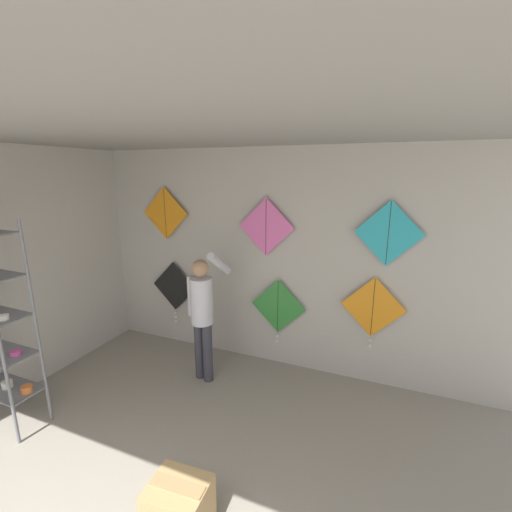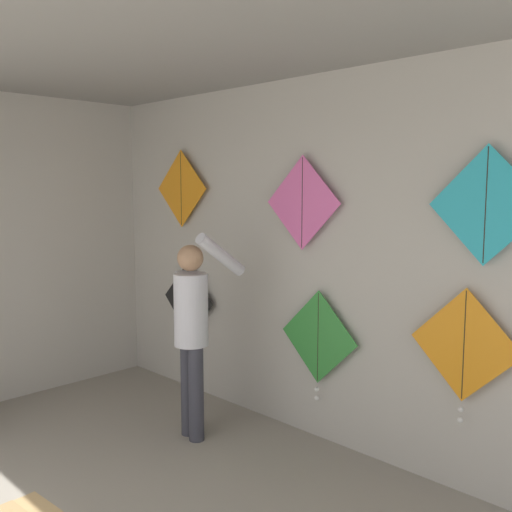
{
  "view_description": "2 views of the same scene",
  "coord_description": "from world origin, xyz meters",
  "px_view_note": "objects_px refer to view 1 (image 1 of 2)",
  "views": [
    {
      "loc": [
        1.45,
        -0.27,
        2.5
      ],
      "look_at": [
        -0.05,
        3.4,
        1.53
      ],
      "focal_mm": 24.0,
      "sensor_mm": 36.0,
      "label": 1
    },
    {
      "loc": [
        2.81,
        0.29,
        1.97
      ],
      "look_at": [
        -0.27,
        3.4,
        1.43
      ],
      "focal_mm": 40.0,
      "sensor_mm": 36.0,
      "label": 2
    }
  ],
  "objects_px": {
    "kite_4": "(266,227)",
    "kite_1": "(278,308)",
    "kite_2": "(373,309)",
    "kite_5": "(389,234)",
    "cardboard_box": "(179,507)",
    "kite_3": "(165,213)",
    "kite_0": "(174,288)",
    "shopkeeper": "(202,309)"
  },
  "relations": [
    {
      "from": "kite_4",
      "to": "kite_1",
      "type": "bearing_deg",
      "value": -0.14
    },
    {
      "from": "kite_1",
      "to": "kite_2",
      "type": "distance_m",
      "value": 1.16
    },
    {
      "from": "kite_1",
      "to": "kite_5",
      "type": "height_order",
      "value": "kite_5"
    },
    {
      "from": "cardboard_box",
      "to": "kite_1",
      "type": "relative_size",
      "value": 0.51
    },
    {
      "from": "kite_4",
      "to": "kite_5",
      "type": "distance_m",
      "value": 1.41
    },
    {
      "from": "cardboard_box",
      "to": "kite_3",
      "type": "xyz_separation_m",
      "value": [
        -1.72,
        2.33,
        1.76
      ]
    },
    {
      "from": "kite_1",
      "to": "kite_4",
      "type": "xyz_separation_m",
      "value": [
        -0.17,
        0.0,
        1.04
      ]
    },
    {
      "from": "kite_0",
      "to": "kite_2",
      "type": "xyz_separation_m",
      "value": [
        2.73,
        0.0,
        0.11
      ]
    },
    {
      "from": "kite_2",
      "to": "kite_5",
      "type": "distance_m",
      "value": 0.89
    },
    {
      "from": "kite_3",
      "to": "kite_5",
      "type": "bearing_deg",
      "value": 0.0
    },
    {
      "from": "kite_3",
      "to": "kite_4",
      "type": "distance_m",
      "value": 1.5
    },
    {
      "from": "kite_1",
      "to": "kite_2",
      "type": "height_order",
      "value": "kite_2"
    },
    {
      "from": "cardboard_box",
      "to": "kite_0",
      "type": "bearing_deg",
      "value": 125.15
    },
    {
      "from": "shopkeeper",
      "to": "kite_0",
      "type": "xyz_separation_m",
      "value": [
        -0.85,
        0.63,
        -0.05
      ]
    },
    {
      "from": "shopkeeper",
      "to": "kite_5",
      "type": "relative_size",
      "value": 2.26
    },
    {
      "from": "kite_1",
      "to": "kite_4",
      "type": "bearing_deg",
      "value": 179.86
    },
    {
      "from": "kite_1",
      "to": "kite_4",
      "type": "relative_size",
      "value": 1.19
    },
    {
      "from": "shopkeeper",
      "to": "kite_0",
      "type": "distance_m",
      "value": 1.06
    },
    {
      "from": "shopkeeper",
      "to": "kite_0",
      "type": "bearing_deg",
      "value": 154.44
    },
    {
      "from": "kite_0",
      "to": "kite_1",
      "type": "distance_m",
      "value": 1.59
    },
    {
      "from": "cardboard_box",
      "to": "kite_4",
      "type": "height_order",
      "value": "kite_4"
    },
    {
      "from": "kite_4",
      "to": "kite_2",
      "type": "bearing_deg",
      "value": -0.02
    },
    {
      "from": "cardboard_box",
      "to": "kite_1",
      "type": "distance_m",
      "value": 2.41
    },
    {
      "from": "cardboard_box",
      "to": "kite_1",
      "type": "xyz_separation_m",
      "value": [
        -0.05,
        2.33,
        0.62
      ]
    },
    {
      "from": "kite_0",
      "to": "kite_4",
      "type": "relative_size",
      "value": 1.29
    },
    {
      "from": "shopkeeper",
      "to": "kite_1",
      "type": "height_order",
      "value": "shopkeeper"
    },
    {
      "from": "kite_4",
      "to": "shopkeeper",
      "type": "bearing_deg",
      "value": -131.59
    },
    {
      "from": "shopkeeper",
      "to": "kite_1",
      "type": "distance_m",
      "value": 0.98
    },
    {
      "from": "kite_2",
      "to": "kite_5",
      "type": "xyz_separation_m",
      "value": [
        0.09,
        0.0,
        0.88
      ]
    },
    {
      "from": "shopkeeper",
      "to": "kite_3",
      "type": "xyz_separation_m",
      "value": [
        -0.93,
        0.63,
        1.03
      ]
    },
    {
      "from": "kite_3",
      "to": "kite_0",
      "type": "bearing_deg",
      "value": -0.45
    },
    {
      "from": "kite_3",
      "to": "kite_5",
      "type": "distance_m",
      "value": 2.9
    },
    {
      "from": "kite_5",
      "to": "kite_1",
      "type": "bearing_deg",
      "value": -179.98
    },
    {
      "from": "kite_3",
      "to": "kite_4",
      "type": "bearing_deg",
      "value": 0.0
    },
    {
      "from": "kite_0",
      "to": "kite_4",
      "type": "distance_m",
      "value": 1.72
    },
    {
      "from": "shopkeeper",
      "to": "cardboard_box",
      "type": "relative_size",
      "value": 3.71
    },
    {
      "from": "cardboard_box",
      "to": "kite_4",
      "type": "xyz_separation_m",
      "value": [
        -0.22,
        2.33,
        1.65
      ]
    },
    {
      "from": "kite_3",
      "to": "cardboard_box",
      "type": "bearing_deg",
      "value": -53.6
    },
    {
      "from": "kite_0",
      "to": "kite_1",
      "type": "relative_size",
      "value": 1.08
    },
    {
      "from": "kite_2",
      "to": "kite_1",
      "type": "bearing_deg",
      "value": 180.0
    },
    {
      "from": "cardboard_box",
      "to": "kite_5",
      "type": "height_order",
      "value": "kite_5"
    },
    {
      "from": "kite_2",
      "to": "kite_4",
      "type": "distance_m",
      "value": 1.58
    }
  ]
}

